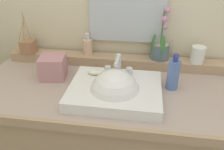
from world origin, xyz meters
name	(u,v)px	position (x,y,z in m)	size (l,w,h in m)	color
vanity_cabinet	(110,145)	(0.00, 0.00, 0.43)	(1.38, 0.62, 0.85)	tan
back_ledge	(116,61)	(0.00, 0.24, 0.87)	(1.30, 0.10, 0.06)	tan
sink_basin	(115,93)	(0.04, -0.09, 0.87)	(0.43, 0.35, 0.27)	white
soap_bar	(95,72)	(-0.08, 0.02, 0.91)	(0.07, 0.04, 0.02)	beige
potted_plant	(160,48)	(0.25, 0.26, 0.97)	(0.11, 0.11, 0.29)	slate
soap_dispenser	(88,46)	(-0.17, 0.26, 0.95)	(0.06, 0.06, 0.13)	#DEB491
tumbler_cup	(198,55)	(0.46, 0.23, 0.95)	(0.08, 0.08, 0.09)	silver
reed_diffuser	(28,46)	(-0.54, 0.23, 0.94)	(0.09, 0.11, 0.25)	#9D6D4B
lotion_bottle	(173,74)	(0.31, 0.03, 0.93)	(0.06, 0.06, 0.19)	#5171AD
tissue_box	(53,67)	(-0.32, 0.05, 0.91)	(0.13, 0.13, 0.12)	#B77E82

